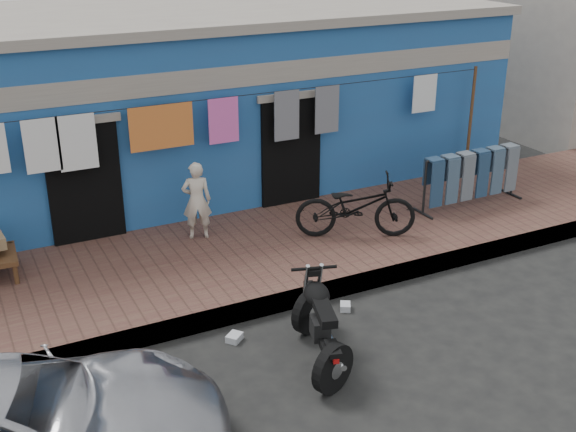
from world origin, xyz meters
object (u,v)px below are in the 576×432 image
at_px(seated_person, 197,200).
at_px(bicycle, 356,200).
at_px(motorcycle, 321,322).
at_px(car, 5,429).
at_px(jeans_rack, 471,177).

relative_size(seated_person, bicycle, 0.67).
bearing_deg(motorcycle, car, -156.02).
bearing_deg(jeans_rack, car, -158.70).
xyz_separation_m(car, jeans_rack, (7.99, 3.11, 0.16)).
height_order(car, seated_person, seated_person).
xyz_separation_m(car, motorcycle, (3.55, 0.44, -0.08)).
distance_m(bicycle, motorcycle, 3.14).
distance_m(car, jeans_rack, 8.57).
height_order(motorcycle, jeans_rack, jeans_rack).
bearing_deg(bicycle, car, 143.35).
bearing_deg(seated_person, bicycle, 170.81).
bearing_deg(car, jeans_rack, -53.31).
height_order(bicycle, jeans_rack, bicycle).
distance_m(seated_person, jeans_rack, 4.76).
relative_size(car, seated_person, 3.39).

